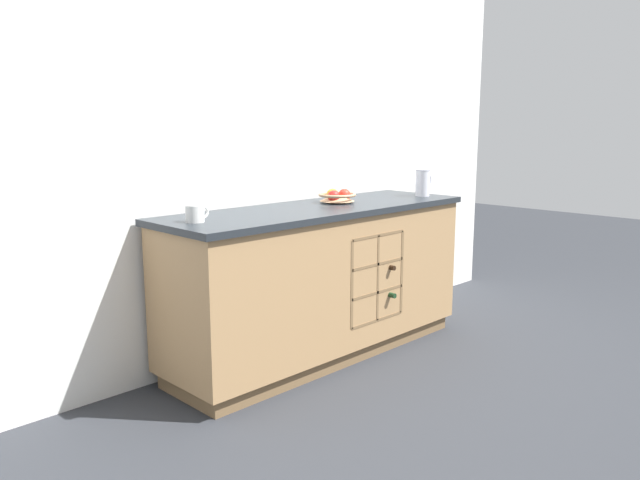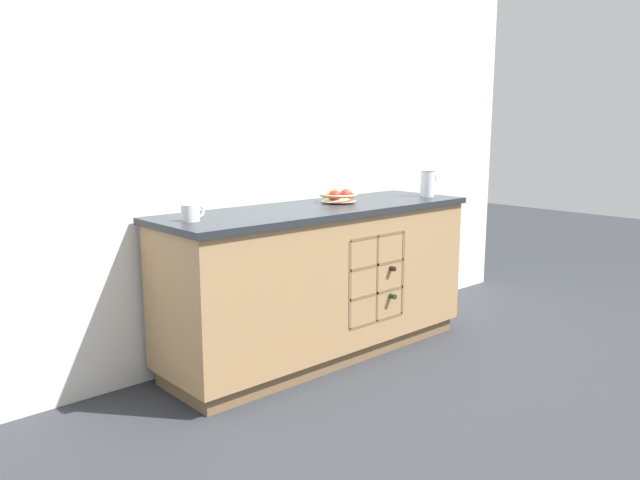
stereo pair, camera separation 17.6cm
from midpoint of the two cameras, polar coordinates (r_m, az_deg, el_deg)
ground_plane at (r=3.76m, az=1.36°, el=-10.38°), size 14.00×14.00×0.00m
back_wall at (r=3.77m, az=-2.28°, el=9.51°), size 4.40×0.06×2.55m
kitchen_island at (r=3.62m, az=1.44°, el=-3.74°), size 1.97×0.62×0.88m
fruit_bowl at (r=3.71m, az=3.07°, el=4.00°), size 0.22×0.22×0.08m
white_pitcher at (r=4.10m, az=11.04°, el=5.19°), size 0.15×0.10×0.17m
ceramic_mug at (r=3.04m, az=-10.11°, el=2.47°), size 0.12×0.09×0.08m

